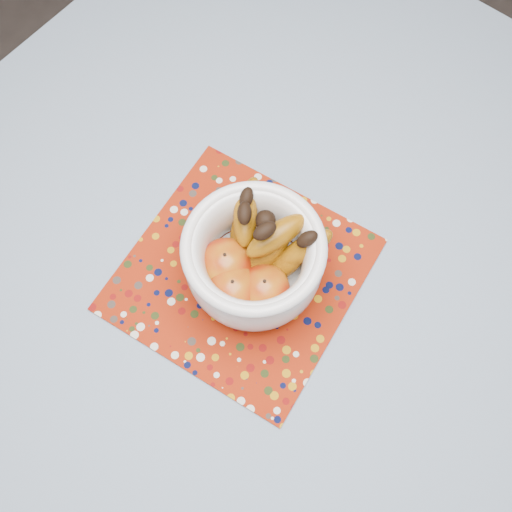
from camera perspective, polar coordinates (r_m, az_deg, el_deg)
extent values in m
plane|color=#2D2826|center=(1.70, 1.88, -9.67)|extent=(4.00, 4.00, 0.00)
cube|color=brown|center=(1.00, 3.15, -0.52)|extent=(1.20, 1.20, 0.04)
cylinder|color=brown|center=(1.71, -0.82, 18.35)|extent=(0.06, 0.06, 0.71)
cube|color=slate|center=(0.98, 3.23, 0.02)|extent=(1.32, 1.32, 0.01)
cube|color=maroon|center=(0.95, -1.44, -1.73)|extent=(0.39, 0.39, 0.00)
cylinder|color=white|center=(0.95, -0.19, -1.78)|extent=(0.11, 0.11, 0.01)
cylinder|color=white|center=(0.94, -0.19, -1.55)|extent=(0.15, 0.15, 0.01)
torus|color=white|center=(0.84, -0.21, 0.89)|extent=(0.21, 0.21, 0.02)
ellipsoid|color=maroon|center=(0.90, -2.89, -0.78)|extent=(0.08, 0.08, 0.07)
ellipsoid|color=maroon|center=(0.88, 0.79, -3.19)|extent=(0.08, 0.08, 0.07)
ellipsoid|color=maroon|center=(0.88, -2.17, -3.25)|extent=(0.08, 0.08, 0.07)
sphere|color=black|center=(0.84, 0.91, 3.45)|extent=(0.03, 0.03, 0.03)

